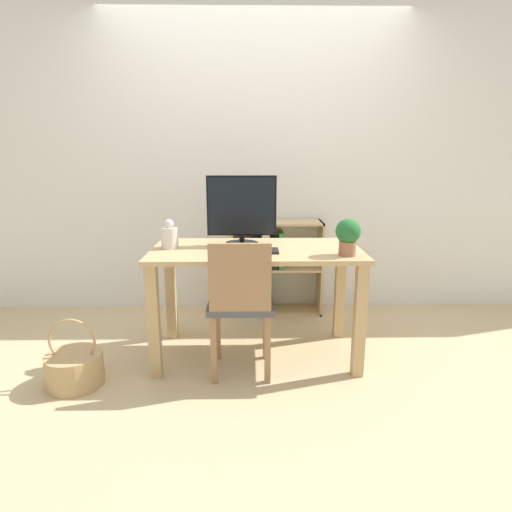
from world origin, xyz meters
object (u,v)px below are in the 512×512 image
Objects in this scene: bookshelf at (264,270)px; vase at (170,236)px; keyboard at (247,251)px; chair at (241,302)px; potted_plant at (348,235)px; basket at (75,368)px; monitor at (242,209)px.

vase is at bearing -128.72° from bookshelf.
bookshelf reaches higher than keyboard.
chair is (-0.04, -0.17, -0.28)m from keyboard.
potted_plant is 0.77m from chair.
basket is at bearing -174.04° from potted_plant.
keyboard is at bearing -13.95° from vase.
basket is (-1.65, -0.17, -0.78)m from potted_plant.
chair is at bearing -173.91° from potted_plant.
chair is at bearing -90.55° from monitor.
basket is (-1.00, -0.10, -0.38)m from chair.
vase is 0.66m from chair.
potted_plant is at bearing -9.48° from keyboard.
monitor is 0.96m from bookshelf.
vase is (-0.47, -0.10, -0.16)m from monitor.
monitor reaches higher than potted_plant.
keyboard is 0.33m from chair.
vase is at bearing 36.94° from basket.
potted_plant is at bearing 5.96° from basket.
monitor is at bearing 99.34° from keyboard.
bookshelf is at bearing 75.05° from chair.
monitor is 1.43m from basket.
potted_plant reaches higher than bookshelf.
monitor reaches higher than chair.
monitor reaches higher than bookshelf.
monitor is 2.43× the size of vase.
vase is 0.45× the size of basket.
chair is (-0.65, -0.07, -0.40)m from potted_plant.
potted_plant is (0.61, -0.10, 0.12)m from keyboard.
keyboard is 0.45× the size of chair.
vase reaches higher than chair.
basket is (-1.01, -0.50, -0.89)m from monitor.
monitor reaches higher than basket.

